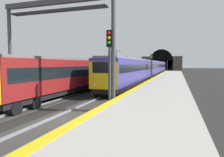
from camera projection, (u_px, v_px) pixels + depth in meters
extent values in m
plane|color=black|center=(66.00, 120.00, 11.42)|extent=(320.00, 320.00, 0.00)
cube|color=#ADA89E|center=(147.00, 118.00, 9.95)|extent=(112.00, 4.80, 1.02)
cube|color=yellow|center=(106.00, 105.00, 10.59)|extent=(112.00, 0.50, 0.01)
cube|color=#383533|center=(66.00, 120.00, 11.42)|extent=(160.00, 3.14, 0.06)
cube|color=gray|center=(55.00, 117.00, 11.64)|extent=(160.00, 0.07, 0.15)
cube|color=gray|center=(77.00, 119.00, 11.19)|extent=(160.00, 0.07, 0.15)
cube|color=#383533|center=(4.00, 113.00, 12.83)|extent=(160.00, 2.84, 0.06)
cube|color=gray|center=(13.00, 113.00, 12.60)|extent=(160.00, 0.07, 0.15)
cube|color=navy|center=(130.00, 70.00, 26.59)|extent=(19.80, 2.96, 2.72)
cube|color=black|center=(130.00, 67.00, 26.56)|extent=(19.01, 2.98, 0.78)
cube|color=slate|center=(130.00, 59.00, 26.49)|extent=(19.20, 2.55, 0.20)
cube|color=black|center=(130.00, 82.00, 26.70)|extent=(19.40, 2.63, 0.52)
cylinder|color=black|center=(108.00, 93.00, 18.53)|extent=(0.98, 2.50, 0.95)
cylinder|color=black|center=(114.00, 91.00, 20.23)|extent=(0.98, 2.50, 0.95)
cylinder|color=black|center=(140.00, 80.00, 33.23)|extent=(0.98, 2.50, 0.95)
cylinder|color=black|center=(142.00, 80.00, 34.93)|extent=(0.98, 2.50, 0.95)
cube|color=yellow|center=(103.00, 75.00, 17.25)|extent=(0.15, 2.59, 2.41)
cube|color=black|center=(103.00, 67.00, 17.15)|extent=(0.07, 1.89, 0.98)
sphere|color=#F2EACC|center=(111.00, 86.00, 17.01)|extent=(0.20, 0.20, 0.20)
sphere|color=#F2EACC|center=(95.00, 85.00, 17.49)|extent=(0.20, 0.20, 0.20)
cube|color=navy|center=(151.00, 68.00, 45.91)|extent=(19.80, 2.96, 2.72)
cube|color=black|center=(151.00, 66.00, 45.89)|extent=(19.01, 2.98, 0.81)
cube|color=slate|center=(151.00, 61.00, 45.81)|extent=(19.20, 2.55, 0.20)
cube|color=black|center=(150.00, 74.00, 46.03)|extent=(19.40, 2.63, 0.52)
cylinder|color=black|center=(144.00, 78.00, 37.83)|extent=(0.98, 2.50, 0.95)
cylinder|color=black|center=(145.00, 78.00, 39.52)|extent=(0.98, 2.50, 0.95)
cylinder|color=black|center=(154.00, 74.00, 52.57)|extent=(0.98, 2.50, 0.95)
cylinder|color=black|center=(155.00, 74.00, 54.27)|extent=(0.98, 2.50, 0.95)
cube|color=navy|center=(159.00, 67.00, 65.23)|extent=(19.80, 2.96, 2.72)
cube|color=black|center=(159.00, 66.00, 65.21)|extent=(19.01, 2.98, 0.86)
cube|color=slate|center=(159.00, 62.00, 65.13)|extent=(19.20, 2.55, 0.20)
cube|color=black|center=(159.00, 71.00, 65.35)|extent=(19.40, 2.63, 0.52)
cylinder|color=black|center=(155.00, 74.00, 57.36)|extent=(0.98, 2.50, 0.95)
cylinder|color=black|center=(156.00, 73.00, 59.05)|extent=(0.98, 2.50, 0.95)
cylinder|color=black|center=(161.00, 72.00, 71.69)|extent=(0.98, 2.50, 0.95)
cylinder|color=black|center=(161.00, 71.00, 73.38)|extent=(0.98, 2.50, 0.95)
cube|color=maroon|center=(72.00, 73.00, 20.92)|extent=(20.11, 3.07, 2.62)
cube|color=black|center=(72.00, 71.00, 20.90)|extent=(19.30, 3.09, 0.93)
cube|color=slate|center=(72.00, 59.00, 20.81)|extent=(19.50, 2.63, 0.20)
cube|color=black|center=(72.00, 87.00, 21.02)|extent=(19.70, 2.72, 0.50)
cylinder|color=black|center=(1.00, 107.00, 12.69)|extent=(0.92, 2.65, 0.90)
cylinder|color=black|center=(22.00, 102.00, 14.39)|extent=(0.92, 2.65, 0.90)
cylinder|color=black|center=(98.00, 84.00, 27.70)|extent=(0.92, 2.65, 0.90)
cylinder|color=black|center=(103.00, 83.00, 29.40)|extent=(0.92, 2.65, 0.90)
cube|color=maroon|center=(123.00, 69.00, 40.51)|extent=(20.11, 3.07, 2.62)
cube|color=black|center=(123.00, 67.00, 40.48)|extent=(19.30, 3.09, 0.77)
cube|color=slate|center=(123.00, 62.00, 40.41)|extent=(19.50, 2.63, 0.20)
cube|color=black|center=(123.00, 76.00, 40.62)|extent=(19.70, 2.72, 0.50)
cylinder|color=black|center=(109.00, 81.00, 32.41)|extent=(0.92, 2.65, 0.90)
cylinder|color=black|center=(112.00, 80.00, 34.11)|extent=(0.92, 2.65, 0.90)
cylinder|color=black|center=(131.00, 76.00, 47.17)|extent=(0.92, 2.65, 0.90)
cylinder|color=black|center=(133.00, 75.00, 48.87)|extent=(0.92, 2.65, 0.90)
cube|color=maroon|center=(141.00, 67.00, 60.10)|extent=(20.11, 3.07, 2.62)
cube|color=black|center=(141.00, 66.00, 60.08)|extent=(19.30, 3.09, 0.76)
cube|color=slate|center=(141.00, 62.00, 60.00)|extent=(19.50, 2.63, 0.20)
cube|color=black|center=(141.00, 72.00, 60.21)|extent=(19.70, 2.72, 0.50)
cylinder|color=black|center=(135.00, 75.00, 52.05)|extent=(0.92, 2.65, 0.90)
cylinder|color=black|center=(136.00, 74.00, 53.75)|extent=(0.92, 2.65, 0.90)
cylinder|color=black|center=(145.00, 72.00, 66.72)|extent=(0.92, 2.65, 0.90)
cylinder|color=black|center=(146.00, 72.00, 68.42)|extent=(0.92, 2.65, 0.90)
cube|color=black|center=(123.00, 59.00, 40.37)|extent=(1.32, 1.74, 0.90)
cylinder|color=#38383D|center=(110.00, 80.00, 12.84)|extent=(0.16, 0.16, 4.27)
cube|color=black|center=(110.00, 38.00, 12.65)|extent=(0.20, 0.38, 1.05)
cube|color=#38383D|center=(110.00, 80.00, 12.97)|extent=(0.04, 0.28, 3.85)
sphere|color=red|center=(109.00, 33.00, 12.50)|extent=(0.20, 0.20, 0.20)
sphere|color=yellow|center=(109.00, 38.00, 12.52)|extent=(0.20, 0.20, 0.20)
sphere|color=green|center=(109.00, 43.00, 12.54)|extent=(0.20, 0.20, 0.20)
cylinder|color=#38383D|center=(151.00, 71.00, 32.78)|extent=(0.16, 0.16, 4.02)
cube|color=black|center=(152.00, 57.00, 32.61)|extent=(0.20, 0.38, 0.75)
cube|color=#38383D|center=(151.00, 71.00, 32.91)|extent=(0.04, 0.28, 3.61)
sphere|color=red|center=(151.00, 55.00, 32.47)|extent=(0.20, 0.20, 0.20)
sphere|color=yellow|center=(151.00, 57.00, 32.49)|extent=(0.20, 0.20, 0.20)
cylinder|color=#38383D|center=(167.00, 68.00, 79.52)|extent=(0.16, 0.16, 3.57)
cube|color=black|center=(167.00, 62.00, 79.35)|extent=(0.20, 0.38, 1.05)
cube|color=#38383D|center=(167.00, 68.00, 79.65)|extent=(0.04, 0.28, 3.21)
sphere|color=red|center=(167.00, 61.00, 79.21)|extent=(0.20, 0.20, 0.20)
sphere|color=yellow|center=(167.00, 62.00, 79.23)|extent=(0.20, 0.20, 0.20)
sphere|color=green|center=(167.00, 62.00, 79.25)|extent=(0.20, 0.20, 0.20)
cylinder|color=#3F3F47|center=(10.00, 58.00, 15.70)|extent=(0.28, 0.28, 7.39)
cylinder|color=#3F3F47|center=(113.00, 56.00, 13.05)|extent=(0.28, 0.28, 7.39)
cube|color=#3F3F47|center=(56.00, 2.00, 14.09)|extent=(0.36, 8.76, 0.35)
cube|color=#2D2D33|center=(56.00, 11.00, 14.14)|extent=(0.70, 7.64, 0.08)
cube|color=#51473D|center=(161.00, 63.00, 104.17)|extent=(2.46, 20.49, 7.14)
cube|color=black|center=(161.00, 65.00, 103.04)|extent=(0.12, 11.47, 5.00)
cylinder|color=black|center=(161.00, 60.00, 102.86)|extent=(0.12, 11.47, 11.47)
cylinder|color=#595B60|center=(117.00, 62.00, 61.19)|extent=(0.22, 0.22, 7.65)
cylinder|color=#595B60|center=(119.00, 51.00, 60.67)|extent=(0.08, 1.86, 0.08)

